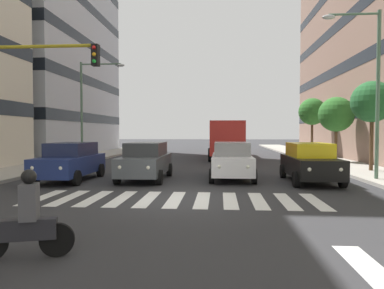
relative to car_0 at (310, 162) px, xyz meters
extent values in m
plane|color=#2D2D30|center=(5.40, 4.32, -0.89)|extent=(180.00, 180.00, 0.00)
cube|color=black|center=(21.61, -17.93, 2.66)|extent=(10.40, 18.53, 0.90)
cube|color=black|center=(21.61, -17.93, 6.20)|extent=(10.40, 18.53, 0.90)
cube|color=black|center=(21.61, -17.93, 9.74)|extent=(10.40, 18.53, 0.90)
cube|color=black|center=(21.61, -17.93, 13.28)|extent=(10.40, 18.53, 0.90)
cube|color=silver|center=(0.90, 4.32, -0.88)|extent=(0.45, 2.80, 0.01)
cube|color=silver|center=(1.80, 4.32, -0.88)|extent=(0.45, 2.80, 0.01)
cube|color=silver|center=(2.70, 4.32, -0.88)|extent=(0.45, 2.80, 0.01)
cube|color=silver|center=(3.60, 4.32, -0.88)|extent=(0.45, 2.80, 0.01)
cube|color=silver|center=(4.50, 4.32, -0.88)|extent=(0.45, 2.80, 0.01)
cube|color=silver|center=(5.40, 4.32, -0.88)|extent=(0.45, 2.80, 0.01)
cube|color=silver|center=(6.30, 4.32, -0.88)|extent=(0.45, 2.80, 0.01)
cube|color=silver|center=(7.20, 4.32, -0.88)|extent=(0.45, 2.80, 0.01)
cube|color=silver|center=(8.10, 4.32, -0.88)|extent=(0.45, 2.80, 0.01)
cube|color=silver|center=(9.00, 4.32, -0.88)|extent=(0.45, 2.80, 0.01)
cube|color=silver|center=(9.90, 4.32, -0.88)|extent=(0.45, 2.80, 0.01)
cube|color=silver|center=(1.52, 9.82, -0.88)|extent=(0.50, 2.20, 0.01)
cube|color=black|center=(0.00, 0.05, -0.17)|extent=(1.80, 4.40, 0.80)
cube|color=yellow|center=(0.00, -0.15, 0.53)|extent=(1.58, 2.46, 0.60)
cylinder|color=black|center=(-0.90, 1.50, -0.57)|extent=(0.22, 0.64, 0.64)
cylinder|color=black|center=(0.90, 1.50, -0.57)|extent=(0.22, 0.64, 0.64)
cylinder|color=black|center=(-0.90, -1.40, -0.57)|extent=(0.22, 0.64, 0.64)
cylinder|color=black|center=(0.90, -1.40, -0.57)|extent=(0.22, 0.64, 0.64)
sphere|color=white|center=(-0.58, 2.20, -0.09)|extent=(0.18, 0.18, 0.18)
sphere|color=white|center=(0.58, 2.20, -0.09)|extent=(0.18, 0.18, 0.18)
cube|color=silver|center=(3.38, -0.75, -0.17)|extent=(1.80, 4.40, 0.80)
cube|color=gray|center=(3.38, -0.95, 0.53)|extent=(1.58, 2.46, 0.60)
cylinder|color=black|center=(2.48, 0.71, -0.57)|extent=(0.22, 0.64, 0.64)
cylinder|color=black|center=(4.28, 0.71, -0.57)|extent=(0.22, 0.64, 0.64)
cylinder|color=black|center=(2.48, -2.20, -0.57)|extent=(0.22, 0.64, 0.64)
cylinder|color=black|center=(4.28, -2.20, -0.57)|extent=(0.22, 0.64, 0.64)
sphere|color=white|center=(2.81, 1.40, -0.09)|extent=(0.18, 0.18, 0.18)
sphere|color=white|center=(3.96, 1.40, -0.09)|extent=(0.18, 0.18, 0.18)
cube|color=#474C51|center=(7.35, -0.17, -0.17)|extent=(1.80, 4.40, 0.80)
cube|color=#343639|center=(7.35, -0.37, 0.53)|extent=(1.58, 2.46, 0.60)
cylinder|color=black|center=(6.45, 1.28, -0.57)|extent=(0.22, 0.64, 0.64)
cylinder|color=black|center=(8.25, 1.28, -0.57)|extent=(0.22, 0.64, 0.64)
cylinder|color=black|center=(6.45, -1.62, -0.57)|extent=(0.22, 0.64, 0.64)
cylinder|color=black|center=(8.25, -1.62, -0.57)|extent=(0.22, 0.64, 0.64)
sphere|color=white|center=(6.77, 1.98, -0.09)|extent=(0.18, 0.18, 0.18)
sphere|color=white|center=(7.92, 1.98, -0.09)|extent=(0.18, 0.18, 0.18)
cube|color=navy|center=(10.70, 0.33, -0.17)|extent=(1.80, 4.40, 0.80)
cube|color=#1D2547|center=(10.70, 0.13, 0.53)|extent=(1.58, 2.46, 0.60)
cylinder|color=black|center=(9.80, 1.78, -0.57)|extent=(0.22, 0.64, 0.64)
cylinder|color=black|center=(11.60, 1.78, -0.57)|extent=(0.22, 0.64, 0.64)
cylinder|color=black|center=(9.80, -1.13, -0.57)|extent=(0.22, 0.64, 0.64)
cylinder|color=black|center=(11.60, -1.13, -0.57)|extent=(0.22, 0.64, 0.64)
sphere|color=white|center=(10.12, 2.48, -0.09)|extent=(0.18, 0.18, 0.18)
sphere|color=white|center=(11.28, 2.48, -0.09)|extent=(0.18, 0.18, 0.18)
cube|color=red|center=(3.38, -13.91, 0.86)|extent=(2.50, 10.50, 2.50)
cube|color=black|center=(3.38, -13.91, 1.41)|extent=(2.52, 9.87, 0.80)
cylinder|color=black|center=(2.13, -10.24, -0.39)|extent=(0.28, 1.00, 1.00)
cylinder|color=black|center=(4.63, -10.24, -0.39)|extent=(0.28, 1.00, 1.00)
cylinder|color=black|center=(2.13, -17.06, -0.39)|extent=(0.28, 1.00, 1.00)
cylinder|color=black|center=(4.63, -17.06, -0.39)|extent=(0.28, 1.00, 1.00)
cylinder|color=black|center=(6.83, 9.69, -0.59)|extent=(0.60, 0.27, 0.60)
cube|color=#232328|center=(7.36, 9.85, -0.37)|extent=(1.12, 0.55, 0.36)
cube|color=#4C4C51|center=(7.26, 9.82, 0.11)|extent=(0.37, 0.43, 0.64)
sphere|color=black|center=(7.26, 9.82, 0.55)|extent=(0.26, 0.26, 0.26)
cylinder|color=#AD991E|center=(10.57, 3.36, 4.41)|extent=(4.39, 0.12, 0.12)
cube|color=black|center=(8.38, 3.36, 4.06)|extent=(0.24, 0.28, 0.76)
sphere|color=red|center=(8.38, 3.51, 4.30)|extent=(0.14, 0.14, 0.14)
sphere|color=orange|center=(8.38, 3.51, 4.06)|extent=(0.14, 0.14, 0.14)
sphere|color=green|center=(8.38, 3.51, 3.82)|extent=(0.14, 0.14, 0.14)
cylinder|color=#4C6B56|center=(-2.96, -0.32, 2.94)|extent=(0.16, 0.16, 7.35)
cylinder|color=#4C6B56|center=(-1.89, -0.32, 6.47)|extent=(2.14, 0.10, 0.10)
ellipsoid|color=#B7BCC1|center=(-0.81, -0.32, 6.37)|extent=(0.56, 0.28, 0.20)
cylinder|color=#4C6B56|center=(13.77, -8.68, 2.76)|extent=(0.16, 0.16, 7.00)
cylinder|color=#4C6B56|center=(12.33, -8.68, 6.11)|extent=(2.86, 0.10, 0.10)
ellipsoid|color=#B7BCC1|center=(10.90, -8.68, 6.01)|extent=(0.56, 0.28, 0.20)
cylinder|color=#513823|center=(-4.15, -3.71, 0.77)|extent=(0.20, 0.20, 3.01)
sphere|color=#235B2D|center=(-4.15, -3.71, 2.93)|extent=(2.20, 2.20, 2.20)
cylinder|color=#513823|center=(-4.17, -9.48, 0.54)|extent=(0.20, 0.20, 2.55)
sphere|color=#2D6B28|center=(-4.17, -9.48, 2.54)|extent=(2.42, 2.42, 2.42)
cylinder|color=#513823|center=(-3.97, -15.07, 0.81)|extent=(0.20, 0.20, 3.10)
sphere|color=#2D6B28|center=(-3.97, -15.07, 3.05)|extent=(2.30, 2.30, 2.30)
camera|label=1|loc=(3.96, 15.63, 1.34)|focal=32.72mm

